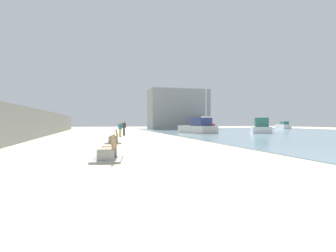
{
  "coord_description": "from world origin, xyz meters",
  "views": [
    {
      "loc": [
        -1.9,
        -8.89,
        1.48
      ],
      "look_at": [
        4.02,
        14.27,
        1.13
      ],
      "focal_mm": 29.44,
      "sensor_mm": 36.0,
      "label": 1
    }
  ],
  "objects_px": {
    "boat_nearest": "(206,126)",
    "boat_mid_bay": "(261,128)",
    "boat_far_left": "(283,126)",
    "bench_far": "(114,140)",
    "boat_distant": "(198,128)",
    "boat_outer": "(201,125)",
    "person_walking": "(120,128)",
    "person_standing": "(124,127)",
    "bench_near": "(108,154)"
  },
  "relations": [
    {
      "from": "person_walking",
      "to": "boat_mid_bay",
      "type": "relative_size",
      "value": 0.28
    },
    {
      "from": "boat_far_left",
      "to": "bench_far",
      "type": "bearing_deg",
      "value": -140.1
    },
    {
      "from": "boat_nearest",
      "to": "boat_mid_bay",
      "type": "xyz_separation_m",
      "value": [
        4.42,
        -7.85,
        -0.16
      ]
    },
    {
      "from": "bench_near",
      "to": "bench_far",
      "type": "xyz_separation_m",
      "value": [
        0.69,
        8.77,
        0.0
      ]
    },
    {
      "from": "bench_far",
      "to": "boat_distant",
      "type": "height_order",
      "value": "boat_distant"
    },
    {
      "from": "boat_far_left",
      "to": "person_walking",
      "type": "bearing_deg",
      "value": -148.14
    },
    {
      "from": "boat_outer",
      "to": "boat_far_left",
      "type": "bearing_deg",
      "value": -1.61
    },
    {
      "from": "person_walking",
      "to": "boat_nearest",
      "type": "xyz_separation_m",
      "value": [
        14.05,
        11.4,
        0.05
      ]
    },
    {
      "from": "boat_distant",
      "to": "boat_outer",
      "type": "bearing_deg",
      "value": 67.73
    },
    {
      "from": "bench_far",
      "to": "boat_far_left",
      "type": "xyz_separation_m",
      "value": [
        37.22,
        31.13,
        0.4
      ]
    },
    {
      "from": "bench_near",
      "to": "person_standing",
      "type": "relative_size",
      "value": 1.36
    },
    {
      "from": "boat_nearest",
      "to": "boat_mid_bay",
      "type": "distance_m",
      "value": 9.01
    },
    {
      "from": "boat_distant",
      "to": "bench_near",
      "type": "bearing_deg",
      "value": -118.13
    },
    {
      "from": "bench_near",
      "to": "person_walking",
      "type": "relative_size",
      "value": 1.47
    },
    {
      "from": "boat_outer",
      "to": "boat_mid_bay",
      "type": "distance_m",
      "value": 19.43
    },
    {
      "from": "person_walking",
      "to": "boat_far_left",
      "type": "distance_m",
      "value": 42.5
    },
    {
      "from": "person_walking",
      "to": "boat_outer",
      "type": "bearing_deg",
      "value": 52.53
    },
    {
      "from": "boat_distant",
      "to": "boat_mid_bay",
      "type": "bearing_deg",
      "value": -13.0
    },
    {
      "from": "bench_near",
      "to": "person_standing",
      "type": "height_order",
      "value": "person_standing"
    },
    {
      "from": "bench_near",
      "to": "person_walking",
      "type": "xyz_separation_m",
      "value": [
        1.82,
        17.47,
        0.63
      ]
    },
    {
      "from": "person_walking",
      "to": "boat_nearest",
      "type": "height_order",
      "value": "boat_nearest"
    },
    {
      "from": "person_standing",
      "to": "boat_mid_bay",
      "type": "xyz_separation_m",
      "value": [
        17.86,
        1.14,
        -0.2
      ]
    },
    {
      "from": "bench_near",
      "to": "boat_far_left",
      "type": "relative_size",
      "value": 0.41
    },
    {
      "from": "bench_near",
      "to": "boat_nearest",
      "type": "bearing_deg",
      "value": 61.2
    },
    {
      "from": "bench_near",
      "to": "person_standing",
      "type": "distance_m",
      "value": 20.03
    },
    {
      "from": "boat_nearest",
      "to": "person_walking",
      "type": "bearing_deg",
      "value": -140.95
    },
    {
      "from": "bench_far",
      "to": "boat_distant",
      "type": "xyz_separation_m",
      "value": [
        11.53,
        14.1,
        0.52
      ]
    },
    {
      "from": "boat_nearest",
      "to": "boat_far_left",
      "type": "relative_size",
      "value": 1.27
    },
    {
      "from": "boat_distant",
      "to": "boat_mid_bay",
      "type": "height_order",
      "value": "boat_mid_bay"
    },
    {
      "from": "person_walking",
      "to": "person_standing",
      "type": "xyz_separation_m",
      "value": [
        0.61,
        2.4,
        0.08
      ]
    },
    {
      "from": "boat_distant",
      "to": "boat_far_left",
      "type": "distance_m",
      "value": 30.82
    },
    {
      "from": "boat_outer",
      "to": "boat_nearest",
      "type": "height_order",
      "value": "boat_nearest"
    },
    {
      "from": "bench_near",
      "to": "bench_far",
      "type": "distance_m",
      "value": 8.8
    },
    {
      "from": "bench_far",
      "to": "person_standing",
      "type": "bearing_deg",
      "value": 81.12
    },
    {
      "from": "bench_far",
      "to": "boat_nearest",
      "type": "xyz_separation_m",
      "value": [
        15.17,
        20.09,
        0.68
      ]
    },
    {
      "from": "boat_mid_bay",
      "to": "boat_distant",
      "type": "bearing_deg",
      "value": 167.0
    },
    {
      "from": "boat_mid_bay",
      "to": "person_walking",
      "type": "bearing_deg",
      "value": -169.13
    },
    {
      "from": "boat_outer",
      "to": "boat_mid_bay",
      "type": "height_order",
      "value": "boat_outer"
    },
    {
      "from": "bench_far",
      "to": "boat_distant",
      "type": "relative_size",
      "value": 0.32
    },
    {
      "from": "person_standing",
      "to": "boat_distant",
      "type": "bearing_deg",
      "value": 17.04
    },
    {
      "from": "bench_near",
      "to": "boat_far_left",
      "type": "xyz_separation_m",
      "value": [
        37.92,
        39.9,
        0.4
      ]
    },
    {
      "from": "person_walking",
      "to": "person_standing",
      "type": "relative_size",
      "value": 0.93
    },
    {
      "from": "boat_distant",
      "to": "boat_mid_bay",
      "type": "xyz_separation_m",
      "value": [
        8.06,
        -1.86,
        -0.0
      ]
    },
    {
      "from": "bench_far",
      "to": "boat_mid_bay",
      "type": "relative_size",
      "value": 0.4
    },
    {
      "from": "boat_distant",
      "to": "boat_outer",
      "type": "height_order",
      "value": "boat_outer"
    },
    {
      "from": "boat_nearest",
      "to": "boat_mid_bay",
      "type": "height_order",
      "value": "boat_nearest"
    },
    {
      "from": "boat_nearest",
      "to": "boat_far_left",
      "type": "distance_m",
      "value": 24.66
    },
    {
      "from": "bench_near",
      "to": "boat_outer",
      "type": "xyz_separation_m",
      "value": [
        19.41,
        40.42,
        0.61
      ]
    },
    {
      "from": "bench_near",
      "to": "boat_distant",
      "type": "relative_size",
      "value": 0.33
    },
    {
      "from": "boat_outer",
      "to": "boat_mid_bay",
      "type": "relative_size",
      "value": 1.24
    }
  ]
}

